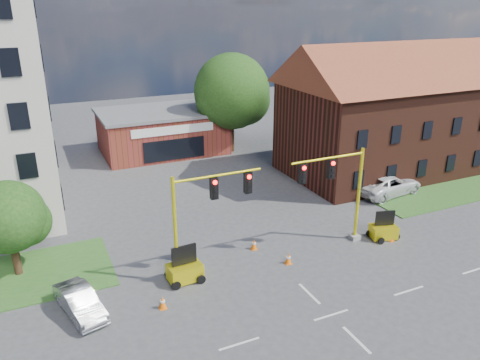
{
  "coord_description": "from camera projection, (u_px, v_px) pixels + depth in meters",
  "views": [
    {
      "loc": [
        -12.11,
        -15.59,
        14.49
      ],
      "look_at": [
        -0.39,
        10.0,
        3.76
      ],
      "focal_mm": 35.0,
      "sensor_mm": 36.0,
      "label": 1
    }
  ],
  "objects": [
    {
      "name": "cone_a",
      "position": [
        163.0,
        303.0,
        23.53
      ],
      "size": [
        0.4,
        0.4,
        0.7
      ],
      "color": "orange",
      "rests_on": "ground"
    },
    {
      "name": "tree_nw_front",
      "position": [
        13.0,
        218.0,
        25.51
      ],
      "size": [
        4.22,
        4.02,
        5.61
      ],
      "color": "#3E2716",
      "rests_on": "ground"
    },
    {
      "name": "trailer_west",
      "position": [
        185.0,
        270.0,
        25.76
      ],
      "size": [
        1.91,
        1.35,
        2.08
      ],
      "rotation": [
        0.0,
        0.0,
        0.07
      ],
      "color": "yellow",
      "rests_on": "ground"
    },
    {
      "name": "lane_markings",
      "position": [
        371.0,
        354.0,
        20.57
      ],
      "size": [
        60.0,
        36.0,
        0.01
      ],
      "primitive_type": null,
      "color": "silver",
      "rests_on": "ground"
    },
    {
      "name": "cone_c",
      "position": [
        288.0,
        258.0,
        27.57
      ],
      "size": [
        0.4,
        0.4,
        0.7
      ],
      "color": "orange",
      "rests_on": "ground"
    },
    {
      "name": "signal_mast_west",
      "position": [
        204.0,
        212.0,
        25.13
      ],
      "size": [
        5.3,
        0.6,
        6.2
      ],
      "color": "gray",
      "rests_on": "ground"
    },
    {
      "name": "signal_mast_east",
      "position": [
        338.0,
        187.0,
        28.51
      ],
      "size": [
        5.3,
        0.6,
        6.2
      ],
      "color": "gray",
      "rests_on": "ground"
    },
    {
      "name": "townhouse_row",
      "position": [
        400.0,
        105.0,
        41.61
      ],
      "size": [
        21.0,
        11.0,
        11.5
      ],
      "color": "#472015",
      "rests_on": "ground"
    },
    {
      "name": "tree_large",
      "position": [
        235.0,
        94.0,
        46.69
      ],
      "size": [
        7.91,
        7.54,
        9.96
      ],
      "color": "#3E2716",
      "rests_on": "ground"
    },
    {
      "name": "brick_shop",
      "position": [
        162.0,
        131.0,
        47.82
      ],
      "size": [
        12.4,
        8.4,
        4.3
      ],
      "color": "maroon",
      "rests_on": "ground"
    },
    {
      "name": "sedan_silver_front",
      "position": [
        80.0,
        302.0,
        23.04
      ],
      "size": [
        2.34,
        4.16,
        1.3
      ],
      "primitive_type": "imported",
      "rotation": [
        0.0,
        0.0,
        0.26
      ],
      "color": "#9D9FA4",
      "rests_on": "ground"
    },
    {
      "name": "cone_d",
      "position": [
        391.0,
        236.0,
        30.2
      ],
      "size": [
        0.4,
        0.4,
        0.7
      ],
      "color": "orange",
      "rests_on": "ground"
    },
    {
      "name": "pickup_white",
      "position": [
        388.0,
        185.0,
        37.45
      ],
      "size": [
        6.14,
        3.46,
        1.62
      ],
      "primitive_type": "imported",
      "rotation": [
        0.0,
        0.0,
        1.71
      ],
      "color": "white",
      "rests_on": "ground"
    },
    {
      "name": "trailer_east",
      "position": [
        383.0,
        230.0,
        30.44
      ],
      "size": [
        1.88,
        1.5,
        1.87
      ],
      "rotation": [
        0.0,
        0.0,
        -0.27
      ],
      "color": "yellow",
      "rests_on": "ground"
    },
    {
      "name": "cone_b",
      "position": [
        254.0,
        244.0,
        29.17
      ],
      "size": [
        0.4,
        0.4,
        0.7
      ],
      "color": "orange",
      "rests_on": "ground"
    },
    {
      "name": "ground",
      "position": [
        331.0,
        315.0,
        23.12
      ],
      "size": [
        120.0,
        120.0,
        0.0
      ],
      "primitive_type": "plane",
      "color": "#414143",
      "rests_on": "ground"
    },
    {
      "name": "grass_verge_ne",
      "position": [
        452.0,
        193.0,
        37.76
      ],
      "size": [
        14.0,
        4.0,
        0.08
      ],
      "primitive_type": "cube",
      "color": "#2B5520",
      "rests_on": "ground"
    }
  ]
}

